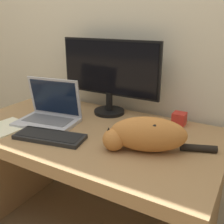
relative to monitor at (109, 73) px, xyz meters
name	(u,v)px	position (x,y,z in m)	size (l,w,h in m)	color
wall_back	(128,21)	(0.03, 0.17, 0.29)	(6.40, 0.06, 2.60)	beige
desk	(89,156)	(0.03, -0.27, -0.42)	(1.39, 0.77, 0.76)	#A37A4C
monitor	(109,73)	(0.00, 0.00, 0.00)	(0.64, 0.19, 0.45)	black
laptop	(49,114)	(-0.22, -0.30, -0.20)	(0.36, 0.28, 0.24)	#B7B7BC
external_keyboard	(50,137)	(-0.07, -0.47, -0.24)	(0.37, 0.20, 0.02)	black
cat	(145,134)	(0.39, -0.35, -0.17)	(0.47, 0.27, 0.16)	#C67A38
paper_notepad	(6,127)	(-0.37, -0.48, -0.25)	(0.22, 0.23, 0.01)	#F4EFC6
small_toy	(179,119)	(0.43, 0.03, -0.22)	(0.07, 0.07, 0.07)	red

